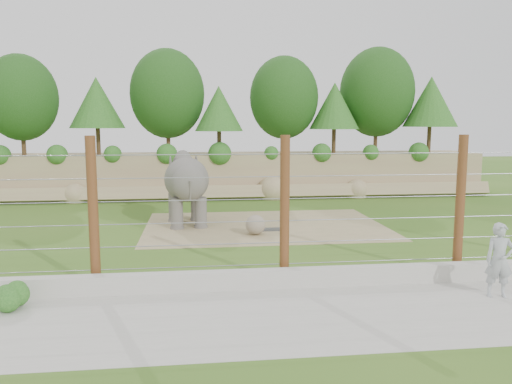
{
  "coord_description": "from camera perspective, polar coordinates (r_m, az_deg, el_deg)",
  "views": [
    {
      "loc": [
        -2.34,
        -17.54,
        4.28
      ],
      "look_at": [
        0.0,
        2.0,
        1.6
      ],
      "focal_mm": 35.0,
      "sensor_mm": 36.0,
      "label": 1
    }
  ],
  "objects": [
    {
      "name": "ground",
      "position": [
        18.21,
        0.75,
        -5.84
      ],
      "size": [
        90.0,
        90.0,
        0.0
      ],
      "primitive_type": "plane",
      "color": "#39651C",
      "rests_on": "ground"
    },
    {
      "name": "stone_ball",
      "position": [
        19.39,
        -0.07,
        -3.77
      ],
      "size": [
        0.78,
        0.78,
        0.78
      ],
      "primitive_type": "sphere",
      "color": "gray",
      "rests_on": "dirt_patch"
    },
    {
      "name": "zookeeper",
      "position": [
        13.84,
        26.05,
        -7.01
      ],
      "size": [
        0.77,
        0.59,
        1.87
      ],
      "primitive_type": "imported",
      "rotation": [
        0.0,
        0.0,
        -0.24
      ],
      "color": "#B3B7BD",
      "rests_on": "walkway"
    },
    {
      "name": "walkway_shrub",
      "position": [
        13.14,
        -26.43,
        -10.52
      ],
      "size": [
        0.67,
        0.67,
        0.67
      ],
      "primitive_type": "sphere",
      "color": "#1E571B",
      "rests_on": "walkway"
    },
    {
      "name": "retaining_wall",
      "position": [
        13.38,
        3.62,
        -9.8
      ],
      "size": [
        26.0,
        0.35,
        0.5
      ],
      "primitive_type": "cube",
      "color": "#B1AFA5",
      "rests_on": "ground"
    },
    {
      "name": "barrier_fence",
      "position": [
        13.44,
        3.29,
        -2.03
      ],
      "size": [
        20.26,
        0.26,
        4.0
      ],
      "color": "brown",
      "rests_on": "ground"
    },
    {
      "name": "back_embankment",
      "position": [
        30.36,
        -1.3,
        7.16
      ],
      "size": [
        30.0,
        5.52,
        8.77
      ],
      "color": "#9F8264",
      "rests_on": "ground"
    },
    {
      "name": "dirt_patch",
      "position": [
        21.17,
        1.02,
        -3.88
      ],
      "size": [
        10.0,
        7.0,
        0.02
      ],
      "primitive_type": "cube",
      "color": "#95875F",
      "rests_on": "ground"
    },
    {
      "name": "walkway",
      "position": [
        11.61,
        5.44,
        -13.89
      ],
      "size": [
        26.0,
        4.0,
        0.01
      ],
      "primitive_type": "cube",
      "color": "#B1AFA5",
      "rests_on": "ground"
    },
    {
      "name": "elephant",
      "position": [
        21.4,
        -7.92,
        0.26
      ],
      "size": [
        2.0,
        3.89,
        3.03
      ],
      "primitive_type": null,
      "rotation": [
        0.0,
        0.0,
        0.11
      ],
      "color": "#5F5B54",
      "rests_on": "ground"
    },
    {
      "name": "drain_grate",
      "position": [
        20.35,
        1.89,
        -4.29
      ],
      "size": [
        1.0,
        0.6,
        0.03
      ],
      "primitive_type": "cube",
      "color": "#262628",
      "rests_on": "dirt_patch"
    }
  ]
}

